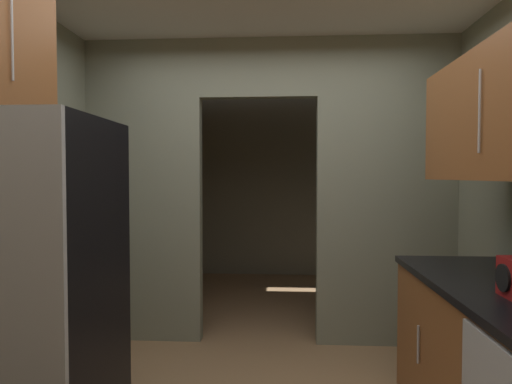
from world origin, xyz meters
name	(u,v)px	position (x,y,z in m)	size (l,w,h in m)	color
kitchen_partition	(272,182)	(0.03, 1.55, 1.38)	(3.15, 0.12, 2.60)	gray
adjoining_room_shell	(273,187)	(0.00, 3.40, 1.30)	(3.15, 2.76, 2.60)	gray
refrigerator	(18,296)	(-1.15, -0.23, 0.86)	(0.84, 0.78, 1.71)	black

